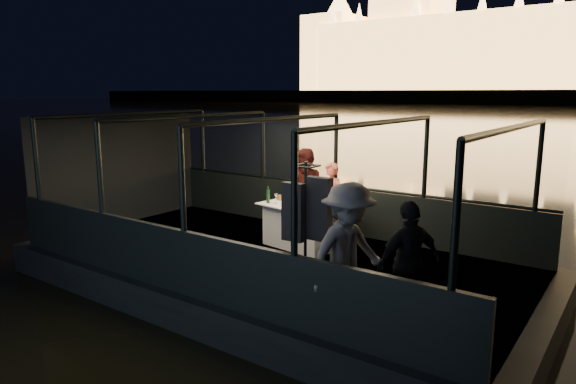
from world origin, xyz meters
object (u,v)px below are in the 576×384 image
Objects in this scene: dining_table_central at (304,225)px; chair_port_right at (322,218)px; person_woman_coral at (331,199)px; passenger_stripe at (348,255)px; wine_bottle at (268,195)px; chair_port_left at (295,213)px; person_man_maroon at (307,196)px; passenger_dark at (409,254)px; coat_stand at (305,240)px.

chair_port_right is (0.10, 0.45, 0.06)m from dining_table_central.
person_woman_coral reaches higher than dining_table_central.
wine_bottle is at bearing 69.38° from passenger_stripe.
passenger_stripe reaches higher than dining_table_central.
person_man_maroon is at bearing 80.78° from chair_port_left.
passenger_stripe is (2.17, -2.32, 0.47)m from dining_table_central.
dining_table_central is 0.68m from chair_port_left.
chair_port_left is at bearing 59.87° from passenger_stripe.
dining_table_central is at bearing 24.12° from wine_bottle.
passenger_dark is (3.17, -2.62, 0.10)m from person_man_maroon.
person_woman_coral is at bearing 49.81° from passenger_stripe.
dining_table_central is 0.47m from chair_port_right.
person_man_maroon is (-1.95, 3.00, -0.15)m from coat_stand.
coat_stand is at bearing -43.02° from wine_bottle.
chair_port_right is 1.10m from wine_bottle.
person_woman_coral is 3.69m from passenger_stripe.
chair_port_right is at bearing 52.68° from passenger_stripe.
person_woman_coral is at bearing -18.32° from person_man_maroon.
chair_port_left is 0.74m from person_woman_coral.
chair_port_right is at bearing 4.86° from chair_port_left.
person_man_maroon is at bearing 169.10° from chair_port_right.
passenger_dark is at bearing -56.64° from person_man_maroon.
person_woman_coral is (0.11, 0.74, 0.36)m from dining_table_central.
person_man_maroon reaches higher than wine_bottle.
dining_table_central is 0.97× the size of passenger_dark.
person_woman_coral is 0.86× the size of person_man_maroon.
chair_port_left is at bearing 138.09° from dining_table_central.
person_woman_coral is 0.54m from person_man_maroon.
passenger_stripe is 0.73m from passenger_dark.
person_man_maroon reaches higher than dining_table_central.
coat_stand is 2.90m from wine_bottle.
passenger_stripe reaches higher than person_man_maroon.
wine_bottle is at bearing -120.98° from person_woman_coral.
passenger_stripe is 5.64× the size of wine_bottle.
person_man_maroon is 4.02m from passenger_stripe.
wine_bottle is at bearing -84.79° from passenger_dark.
wine_bottle is (-0.17, -1.02, 0.17)m from person_man_maroon.
passenger_dark reaches higher than person_woman_coral.
chair_port_left is 2.96× the size of wine_bottle.
passenger_dark is at bearing -35.84° from passenger_stripe.
passenger_stripe is (2.67, -2.77, 0.40)m from chair_port_left.
person_woman_coral is (0.61, 0.29, 0.30)m from chair_port_left.
coat_stand is 1.10× the size of passenger_stripe.
chair_port_left is 4.01m from passenger_dark.
chair_port_right is 0.68m from person_man_maroon.
dining_table_central is 3.35m from passenger_dark.
wine_bottle is (-2.77, 2.05, 0.06)m from passenger_stripe.
dining_table_central is at bearing 124.11° from coat_stand.
coat_stand is at bearing -48.27° from chair_port_left.
wine_bottle is (-0.70, -0.72, 0.47)m from chair_port_right.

